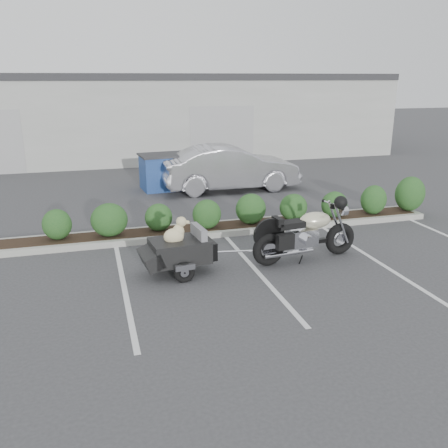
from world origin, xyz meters
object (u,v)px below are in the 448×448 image
object	(u,v)px
dumpster	(167,171)
motorcycle	(306,235)
sedan	(230,168)
pet_trailer	(179,250)

from	to	relation	value
dumpster	motorcycle	bearing A→B (deg)	-82.73
motorcycle	dumpster	size ratio (longest dim) A/B	1.26
sedan	dumpster	world-z (taller)	sedan
pet_trailer	sedan	world-z (taller)	sedan
dumpster	sedan	bearing A→B (deg)	-26.47
motorcycle	sedan	size ratio (longest dim) A/B	0.53
pet_trailer	sedan	distance (m)	7.59
motorcycle	sedan	xyz separation A→B (m)	(0.36, 6.92, 0.21)
pet_trailer	dumpster	world-z (taller)	dumpster
motorcycle	dumpster	xyz separation A→B (m)	(-1.74, 7.73, 0.05)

